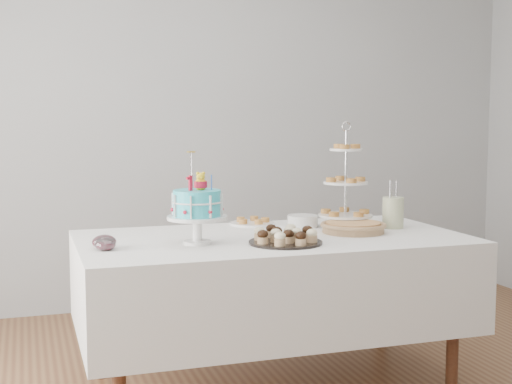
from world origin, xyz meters
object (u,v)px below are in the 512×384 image
object	(u,v)px
pie	(353,227)
tiered_stand	(346,183)
jam_bowl_b	(105,245)
jam_bowl_a	(104,242)
birthday_cake	(197,219)
table	(272,281)
pastry_plate	(252,222)
utensil_pitcher	(393,211)
cupcake_tray	(285,235)
plate_stack	(303,221)

from	to	relation	value
pie	tiered_stand	size ratio (longest dim) A/B	0.60
pie	jam_bowl_b	distance (m)	1.28
tiered_stand	jam_bowl_b	bearing A→B (deg)	-167.35
jam_bowl_a	birthday_cake	bearing A→B (deg)	-1.17
table	birthday_cake	world-z (taller)	birthday_cake
table	pastry_plate	world-z (taller)	pastry_plate
birthday_cake	jam_bowl_b	size ratio (longest dim) A/B	4.60
tiered_stand	jam_bowl_b	distance (m)	1.37
birthday_cake	utensil_pitcher	world-z (taller)	birthday_cake
pie	jam_bowl_a	distance (m)	1.28
cupcake_tray	pie	distance (m)	0.49
cupcake_tray	jam_bowl_a	world-z (taller)	cupcake_tray
plate_stack	jam_bowl_b	bearing A→B (deg)	-161.63
table	birthday_cake	xyz separation A→B (m)	(-0.41, -0.10, 0.35)
jam_bowl_b	table	bearing A→B (deg)	8.79
cupcake_tray	utensil_pitcher	bearing A→B (deg)	20.69
cupcake_tray	tiered_stand	distance (m)	0.66
birthday_cake	cupcake_tray	xyz separation A→B (m)	(0.40, -0.12, -0.08)
cupcake_tray	utensil_pitcher	world-z (taller)	utensil_pitcher
jam_bowl_a	utensil_pitcher	bearing A→B (deg)	5.35
pastry_plate	utensil_pitcher	xyz separation A→B (m)	(0.68, -0.35, 0.07)
cupcake_tray	tiered_stand	size ratio (longest dim) A/B	0.61
tiered_stand	jam_bowl_a	size ratio (longest dim) A/B	5.20
pie	tiered_stand	world-z (taller)	tiered_stand
cupcake_tray	pie	bearing A→B (deg)	23.79
pie	table	bearing A→B (deg)	177.19
tiered_stand	pastry_plate	distance (m)	0.56
birthday_cake	cupcake_tray	size ratio (longest dim) A/B	1.25
tiered_stand	utensil_pitcher	bearing A→B (deg)	-26.42
jam_bowl_b	pie	bearing A→B (deg)	4.85
table	plate_stack	size ratio (longest dim) A/B	11.67
plate_stack	table	bearing A→B (deg)	-137.67
table	utensil_pitcher	distance (m)	0.78
birthday_cake	utensil_pitcher	bearing A→B (deg)	-9.86
birthday_cake	pastry_plate	world-z (taller)	birthday_cake
tiered_stand	pastry_plate	world-z (taller)	tiered_stand
pie	plate_stack	xyz separation A→B (m)	(-0.18, 0.26, 0.00)
table	plate_stack	world-z (taller)	plate_stack
jam_bowl_a	utensil_pitcher	distance (m)	1.56
cupcake_tray	jam_bowl_a	size ratio (longest dim) A/B	3.18
pastry_plate	jam_bowl_a	world-z (taller)	jam_bowl_a
jam_bowl_a	utensil_pitcher	size ratio (longest dim) A/B	0.43
birthday_cake	jam_bowl_b	xyz separation A→B (m)	(-0.43, -0.03, -0.09)
table	jam_bowl_b	size ratio (longest dim) A/B	20.24
jam_bowl_b	pastry_plate	bearing A→B (deg)	31.53
plate_stack	pastry_plate	world-z (taller)	plate_stack
pastry_plate	jam_bowl_b	distance (m)	1.01
pie	tiered_stand	bearing A→B (deg)	77.17
birthday_cake	cupcake_tray	world-z (taller)	birthday_cake
cupcake_tray	pastry_plate	world-z (taller)	cupcake_tray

